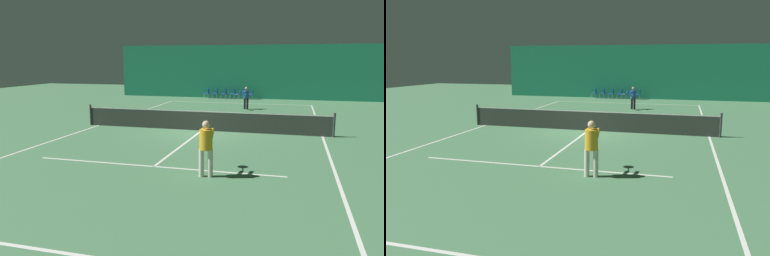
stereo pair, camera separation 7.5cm
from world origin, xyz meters
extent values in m
plane|color=#4C7F56|center=(0.00, 0.00, 0.00)|extent=(60.00, 60.00, 0.00)
cube|color=#196B4C|center=(0.00, 15.76, 2.31)|extent=(23.00, 0.12, 4.62)
cube|color=white|center=(0.00, 11.90, 0.00)|extent=(11.00, 0.10, 0.00)
cube|color=white|center=(0.00, -11.90, 0.00)|extent=(11.00, 0.10, 0.00)
cube|color=white|center=(0.00, 6.40, 0.00)|extent=(8.25, 0.10, 0.00)
cube|color=white|center=(0.00, -6.40, 0.00)|extent=(8.25, 0.10, 0.00)
cube|color=white|center=(-5.50, 0.00, 0.00)|extent=(0.10, 23.80, 0.00)
cube|color=white|center=(5.50, 0.00, 0.00)|extent=(0.10, 23.80, 0.00)
cube|color=white|center=(0.00, 0.00, 0.00)|extent=(0.10, 12.80, 0.00)
cube|color=#2D332D|center=(0.00, 0.00, 0.47)|extent=(11.90, 0.02, 0.95)
cube|color=white|center=(0.00, 0.00, 0.92)|extent=(11.90, 0.02, 0.05)
cylinder|color=#333338|center=(-5.95, 0.00, 0.53)|extent=(0.10, 0.10, 1.07)
cylinder|color=#333338|center=(5.95, 0.00, 0.53)|extent=(0.10, 0.10, 1.07)
cylinder|color=beige|center=(1.70, -6.99, 0.40)|extent=(0.17, 0.17, 0.81)
cylinder|color=beige|center=(1.96, -6.96, 0.40)|extent=(0.17, 0.17, 0.81)
cylinder|color=gold|center=(1.83, -6.98, 1.10)|extent=(0.42, 0.42, 0.58)
sphere|color=#DBAD89|center=(1.83, -6.98, 1.54)|extent=(0.22, 0.22, 0.22)
cylinder|color=gold|center=(1.64, -6.73, 1.23)|extent=(0.17, 0.56, 0.23)
cylinder|color=gold|center=(1.94, -6.69, 1.23)|extent=(0.17, 0.56, 0.23)
cylinder|color=black|center=(1.74, -6.30, 1.16)|extent=(0.07, 0.31, 0.03)
torus|color=red|center=(1.70, -6.00, 1.16)|extent=(0.37, 0.37, 0.03)
cylinder|color=silver|center=(1.70, -6.00, 1.16)|extent=(0.31, 0.31, 0.00)
cylinder|color=black|center=(1.14, 8.40, 0.38)|extent=(0.20, 0.20, 0.75)
cylinder|color=black|center=(0.95, 8.53, 0.38)|extent=(0.20, 0.20, 0.75)
cylinder|color=#234C99|center=(1.05, 8.46, 1.02)|extent=(0.49, 0.49, 0.54)
sphere|color=tan|center=(1.05, 8.46, 1.43)|extent=(0.21, 0.21, 0.21)
cylinder|color=#234C99|center=(1.02, 8.18, 1.15)|extent=(0.37, 0.48, 0.22)
cylinder|color=#234C99|center=(0.79, 8.34, 1.15)|extent=(0.37, 0.48, 0.22)
cylinder|color=black|center=(0.68, 7.93, 1.08)|extent=(0.20, 0.27, 0.03)
torus|color=#1951B2|center=(0.51, 7.68, 1.08)|extent=(0.46, 0.46, 0.03)
cylinder|color=silver|center=(0.51, 7.68, 1.08)|extent=(0.38, 0.38, 0.00)
cylinder|color=#99999E|center=(-3.51, 15.40, 0.20)|extent=(0.03, 0.03, 0.39)
cylinder|color=#99999E|center=(-3.51, 15.02, 0.20)|extent=(0.03, 0.03, 0.39)
cylinder|color=#99999E|center=(-3.13, 15.40, 0.20)|extent=(0.03, 0.03, 0.39)
cylinder|color=#99999E|center=(-3.13, 15.02, 0.20)|extent=(0.03, 0.03, 0.39)
cube|color=#19479E|center=(-3.32, 15.21, 0.41)|extent=(0.44, 0.44, 0.05)
cube|color=#19479E|center=(-3.12, 15.21, 0.64)|extent=(0.04, 0.44, 0.40)
cylinder|color=#99999E|center=(-2.74, 15.40, 0.20)|extent=(0.03, 0.03, 0.39)
cylinder|color=#99999E|center=(-2.74, 15.02, 0.20)|extent=(0.03, 0.03, 0.39)
cylinder|color=#99999E|center=(-2.36, 15.40, 0.20)|extent=(0.03, 0.03, 0.39)
cylinder|color=#99999E|center=(-2.36, 15.02, 0.20)|extent=(0.03, 0.03, 0.39)
cube|color=#19479E|center=(-2.55, 15.21, 0.41)|extent=(0.44, 0.44, 0.05)
cube|color=#19479E|center=(-2.35, 15.21, 0.64)|extent=(0.04, 0.44, 0.40)
cylinder|color=#99999E|center=(-1.96, 15.40, 0.20)|extent=(0.03, 0.03, 0.39)
cylinder|color=#99999E|center=(-1.96, 15.02, 0.20)|extent=(0.03, 0.03, 0.39)
cylinder|color=#99999E|center=(-1.58, 15.40, 0.20)|extent=(0.03, 0.03, 0.39)
cylinder|color=#99999E|center=(-1.58, 15.02, 0.20)|extent=(0.03, 0.03, 0.39)
cube|color=#19479E|center=(-1.77, 15.21, 0.41)|extent=(0.44, 0.44, 0.05)
cube|color=#19479E|center=(-1.57, 15.21, 0.64)|extent=(0.04, 0.44, 0.40)
cylinder|color=#99999E|center=(-1.18, 15.40, 0.20)|extent=(0.03, 0.03, 0.39)
cylinder|color=#99999E|center=(-1.18, 15.02, 0.20)|extent=(0.03, 0.03, 0.39)
cylinder|color=#99999E|center=(-0.80, 15.40, 0.20)|extent=(0.03, 0.03, 0.39)
cylinder|color=#99999E|center=(-0.80, 15.02, 0.20)|extent=(0.03, 0.03, 0.39)
cube|color=#19479E|center=(-0.99, 15.21, 0.41)|extent=(0.44, 0.44, 0.05)
cube|color=#19479E|center=(-0.79, 15.21, 0.64)|extent=(0.04, 0.44, 0.40)
cylinder|color=#99999E|center=(-0.41, 15.40, 0.20)|extent=(0.03, 0.03, 0.39)
cylinder|color=#99999E|center=(-0.41, 15.02, 0.20)|extent=(0.03, 0.03, 0.39)
cylinder|color=#99999E|center=(-0.03, 15.40, 0.20)|extent=(0.03, 0.03, 0.39)
cylinder|color=#99999E|center=(-0.03, 15.02, 0.20)|extent=(0.03, 0.03, 0.39)
cube|color=#19479E|center=(-0.22, 15.21, 0.41)|extent=(0.44, 0.44, 0.05)
cube|color=#19479E|center=(-0.02, 15.21, 0.64)|extent=(0.04, 0.44, 0.40)
cylinder|color=#99999E|center=(0.37, 15.40, 0.20)|extent=(0.03, 0.03, 0.39)
cylinder|color=#99999E|center=(0.37, 15.02, 0.20)|extent=(0.03, 0.03, 0.39)
cylinder|color=#99999E|center=(0.75, 15.40, 0.20)|extent=(0.03, 0.03, 0.39)
cylinder|color=#99999E|center=(0.75, 15.02, 0.20)|extent=(0.03, 0.03, 0.39)
cube|color=#19479E|center=(0.56, 15.21, 0.41)|extent=(0.44, 0.44, 0.05)
cube|color=#19479E|center=(0.76, 15.21, 0.64)|extent=(0.04, 0.44, 0.40)
camera|label=1|loc=(4.19, -17.15, 3.34)|focal=35.00mm
camera|label=2|loc=(4.27, -17.13, 3.34)|focal=35.00mm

